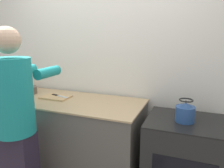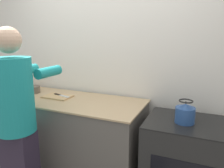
{
  "view_description": "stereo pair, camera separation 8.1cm",
  "coord_description": "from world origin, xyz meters",
  "px_view_note": "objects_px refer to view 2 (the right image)",
  "views": [
    {
      "loc": [
        0.96,
        -1.66,
        1.64
      ],
      "look_at": [
        0.23,
        0.24,
        1.19
      ],
      "focal_mm": 35.0,
      "sensor_mm": 36.0,
      "label": 1
    },
    {
      "loc": [
        1.04,
        -1.62,
        1.64
      ],
      "look_at": [
        0.23,
        0.24,
        1.19
      ],
      "focal_mm": 35.0,
      "sensor_mm": 36.0,
      "label": 2
    }
  ],
  "objects_px": {
    "cutting_board": "(58,97)",
    "knife": "(61,95)",
    "person": "(17,116)",
    "bowl_prep": "(32,89)",
    "oven": "(184,167)",
    "kettle": "(185,113)",
    "canister_jar": "(27,83)"
  },
  "relations": [
    {
      "from": "cutting_board",
      "to": "knife",
      "type": "bearing_deg",
      "value": 37.22
    },
    {
      "from": "cutting_board",
      "to": "oven",
      "type": "bearing_deg",
      "value": -2.82
    },
    {
      "from": "kettle",
      "to": "oven",
      "type": "bearing_deg",
      "value": 48.62
    },
    {
      "from": "bowl_prep",
      "to": "knife",
      "type": "bearing_deg",
      "value": -2.45
    },
    {
      "from": "cutting_board",
      "to": "person",
      "type": "bearing_deg",
      "value": -86.96
    },
    {
      "from": "person",
      "to": "bowl_prep",
      "type": "height_order",
      "value": "person"
    },
    {
      "from": "person",
      "to": "kettle",
      "type": "height_order",
      "value": "person"
    },
    {
      "from": "bowl_prep",
      "to": "canister_jar",
      "type": "height_order",
      "value": "canister_jar"
    },
    {
      "from": "bowl_prep",
      "to": "canister_jar",
      "type": "xyz_separation_m",
      "value": [
        -0.19,
        0.11,
        0.05
      ]
    },
    {
      "from": "person",
      "to": "kettle",
      "type": "distance_m",
      "value": 1.49
    },
    {
      "from": "canister_jar",
      "to": "kettle",
      "type": "bearing_deg",
      "value": -7.17
    },
    {
      "from": "oven",
      "to": "canister_jar",
      "type": "xyz_separation_m",
      "value": [
        -2.06,
        0.22,
        0.57
      ]
    },
    {
      "from": "person",
      "to": "kettle",
      "type": "relative_size",
      "value": 8.47
    },
    {
      "from": "person",
      "to": "oven",
      "type": "bearing_deg",
      "value": 21.79
    },
    {
      "from": "oven",
      "to": "person",
      "type": "height_order",
      "value": "person"
    },
    {
      "from": "cutting_board",
      "to": "knife",
      "type": "relative_size",
      "value": 1.28
    },
    {
      "from": "oven",
      "to": "knife",
      "type": "distance_m",
      "value": 1.51
    },
    {
      "from": "cutting_board",
      "to": "canister_jar",
      "type": "xyz_separation_m",
      "value": [
        -0.61,
        0.15,
        0.08
      ]
    },
    {
      "from": "oven",
      "to": "cutting_board",
      "type": "distance_m",
      "value": 1.53
    },
    {
      "from": "oven",
      "to": "cutting_board",
      "type": "relative_size",
      "value": 2.79
    },
    {
      "from": "knife",
      "to": "oven",
      "type": "bearing_deg",
      "value": 11.28
    },
    {
      "from": "cutting_board",
      "to": "canister_jar",
      "type": "bearing_deg",
      "value": 165.92
    },
    {
      "from": "kettle",
      "to": "knife",
      "type": "bearing_deg",
      "value": 174.73
    },
    {
      "from": "cutting_board",
      "to": "bowl_prep",
      "type": "distance_m",
      "value": 0.43
    },
    {
      "from": "kettle",
      "to": "canister_jar",
      "type": "height_order",
      "value": "canister_jar"
    },
    {
      "from": "knife",
      "to": "canister_jar",
      "type": "bearing_deg",
      "value": -176.0
    },
    {
      "from": "person",
      "to": "bowl_prep",
      "type": "xyz_separation_m",
      "value": [
        -0.46,
        0.68,
        0.05
      ]
    },
    {
      "from": "kettle",
      "to": "bowl_prep",
      "type": "height_order",
      "value": "kettle"
    },
    {
      "from": "knife",
      "to": "kettle",
      "type": "relative_size",
      "value": 1.24
    },
    {
      "from": "oven",
      "to": "canister_jar",
      "type": "relative_size",
      "value": 5.23
    },
    {
      "from": "person",
      "to": "cutting_board",
      "type": "bearing_deg",
      "value": 93.04
    },
    {
      "from": "person",
      "to": "canister_jar",
      "type": "xyz_separation_m",
      "value": [
        -0.64,
        0.79,
        0.09
      ]
    }
  ]
}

